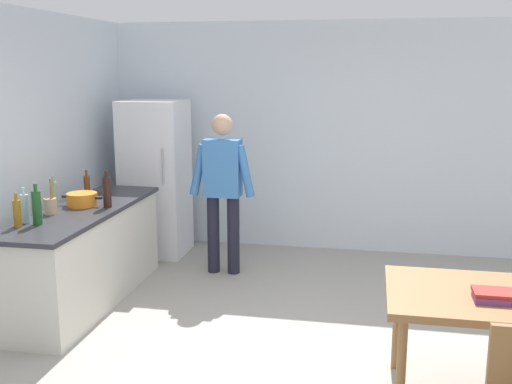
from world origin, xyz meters
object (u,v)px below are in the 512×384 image
object	(u,v)px
bottle_water_clear	(25,208)
bottle_wine_green	(37,207)
bottle_wine_dark	(107,192)
bottle_oil_amber	(17,213)
bottle_vinegar_tall	(54,196)
book_stack	(492,296)
cooking_pot	(82,199)
person	(223,183)
dining_table	(498,306)
refrigerator	(156,178)
bottle_beer_brown	(87,185)
utensil_jar	(50,205)

from	to	relation	value
bottle_water_clear	bottle_wine_green	world-z (taller)	bottle_wine_green
bottle_wine_dark	bottle_water_clear	size ratio (longest dim) A/B	1.13
bottle_oil_amber	bottle_vinegar_tall	world-z (taller)	bottle_vinegar_tall
bottle_wine_green	book_stack	distance (m)	3.51
cooking_pot	person	bearing A→B (deg)	39.70
bottle_wine_green	cooking_pot	bearing A→B (deg)	87.17
bottle_water_clear	book_stack	xyz separation A→B (m)	(3.57, -0.66, -0.24)
dining_table	book_stack	bearing A→B (deg)	-117.38
refrigerator	book_stack	bearing A→B (deg)	-41.06
bottle_wine_green	bottle_beer_brown	bearing A→B (deg)	96.39
refrigerator	bottle_wine_green	bearing A→B (deg)	-95.34
refrigerator	bottle_wine_dark	xyz separation A→B (m)	(0.09, -1.50, 0.15)
person	utensil_jar	xyz separation A→B (m)	(-1.24, -1.29, 0.00)
utensil_jar	bottle_vinegar_tall	distance (m)	0.14
person	utensil_jar	size ratio (longest dim) A/B	5.31
bottle_water_clear	bottle_vinegar_tall	size ratio (longest dim) A/B	0.94
person	bottle_wine_green	world-z (taller)	person
refrigerator	book_stack	world-z (taller)	refrigerator
dining_table	bottle_vinegar_tall	bearing A→B (deg)	164.73
bottle_wine_dark	bottle_oil_amber	world-z (taller)	bottle_wine_dark
bottle_oil_amber	book_stack	world-z (taller)	bottle_oil_amber
cooking_pot	bottle_wine_dark	bearing A→B (deg)	-3.15
bottle_water_clear	bottle_wine_green	bearing A→B (deg)	-11.15
bottle_wine_green	utensil_jar	bearing A→B (deg)	103.26
dining_table	book_stack	distance (m)	0.17
refrigerator	bottle_oil_amber	bearing A→B (deg)	-97.93
person	bottle_water_clear	world-z (taller)	person
refrigerator	bottle_oil_amber	world-z (taller)	refrigerator
bottle_oil_amber	cooking_pot	bearing A→B (deg)	79.52
bottle_beer_brown	bottle_water_clear	world-z (taller)	bottle_water_clear
cooking_pot	bottle_vinegar_tall	bearing A→B (deg)	-123.15
bottle_wine_dark	refrigerator	bearing A→B (deg)	93.53
refrigerator	cooking_pot	distance (m)	1.49
bottle_beer_brown	bottle_wine_dark	world-z (taller)	bottle_wine_dark
person	bottle_oil_amber	world-z (taller)	person
bottle_wine_green	bottle_vinegar_tall	size ratio (longest dim) A/B	1.06
bottle_water_clear	dining_table	bearing A→B (deg)	-8.40
bottle_beer_brown	bottle_oil_amber	bearing A→B (deg)	-89.44
bottle_wine_dark	bottle_water_clear	world-z (taller)	bottle_wine_dark
utensil_jar	bottle_vinegar_tall	xyz separation A→B (m)	(-0.03, 0.13, 0.06)
utensil_jar	bottle_oil_amber	size ratio (longest dim) A/B	1.14
bottle_water_clear	bottle_wine_green	xyz separation A→B (m)	(0.12, -0.02, 0.02)
refrigerator	person	world-z (taller)	refrigerator
bottle_beer_brown	bottle_vinegar_tall	world-z (taller)	bottle_vinegar_tall
refrigerator	bottle_wine_dark	world-z (taller)	refrigerator
bottle_wine_green	bottle_vinegar_tall	xyz separation A→B (m)	(-0.11, 0.48, -0.01)
bottle_wine_dark	bottle_oil_amber	bearing A→B (deg)	-117.37
bottle_beer_brown	bottle_vinegar_tall	bearing A→B (deg)	-88.93
refrigerator	person	size ratio (longest dim) A/B	1.06
cooking_pot	bottle_water_clear	bearing A→B (deg)	-103.19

